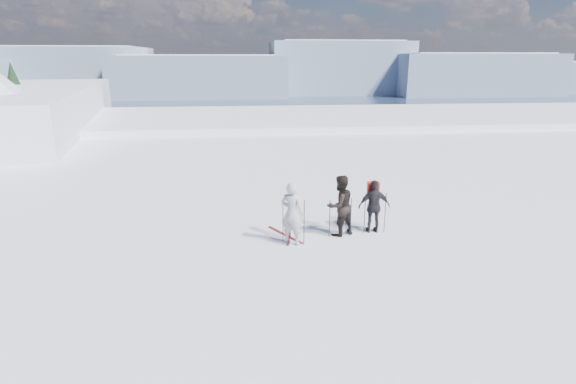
# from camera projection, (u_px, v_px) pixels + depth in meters

# --- Properties ---
(lake_basin) EXTENTS (820.00, 820.00, 71.62)m
(lake_basin) POSITION_uv_depth(u_px,v_px,m) (285.00, 191.00, 41.48)
(lake_basin) COLOR white
(lake_basin) RESTS_ON ground
(far_mountain_range) EXTENTS (770.00, 110.00, 53.00)m
(far_mountain_range) POSITION_uv_depth(u_px,v_px,m) (273.00, 72.00, 449.59)
(far_mountain_range) COLOR slate
(far_mountain_range) RESTS_ON ground
(skier_grey) EXTENTS (0.82, 0.73, 1.88)m
(skier_grey) POSITION_uv_depth(u_px,v_px,m) (292.00, 213.00, 12.92)
(skier_grey) COLOR #A0A6AE
(skier_grey) RESTS_ON ground
(skier_dark) EXTENTS (1.14, 1.05, 1.88)m
(skier_dark) POSITION_uv_depth(u_px,v_px,m) (340.00, 206.00, 13.58)
(skier_dark) COLOR black
(skier_dark) RESTS_ON ground
(skier_pack) EXTENTS (1.00, 0.47, 1.67)m
(skier_pack) POSITION_uv_depth(u_px,v_px,m) (374.00, 206.00, 13.85)
(skier_pack) COLOR black
(skier_pack) RESTS_ON ground
(backpack) EXTENTS (0.37, 0.22, 0.54)m
(backpack) POSITION_uv_depth(u_px,v_px,m) (374.00, 170.00, 13.77)
(backpack) COLOR red
(backpack) RESTS_ON skier_pack
(ski_poles) EXTENTS (3.26, 0.73, 1.37)m
(ski_poles) POSITION_uv_depth(u_px,v_px,m) (337.00, 218.00, 13.42)
(ski_poles) COLOR black
(ski_poles) RESTS_ON ground
(skis_loose) EXTENTS (0.94, 1.69, 0.03)m
(skis_loose) POSITION_uv_depth(u_px,v_px,m) (287.00, 235.00, 13.81)
(skis_loose) COLOR black
(skis_loose) RESTS_ON ground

